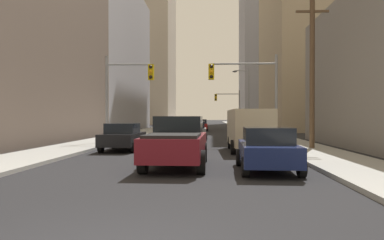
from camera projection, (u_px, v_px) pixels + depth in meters
sidewalk_left at (156, 129)px, 55.44m from camera, size 3.15×160.00×0.15m
sidewalk_right at (248, 129)px, 54.74m from camera, size 3.15×160.00×0.15m
pickup_truck_maroon at (177, 142)px, 14.32m from camera, size 2.20×5.44×1.90m
cargo_van_beige at (249, 128)px, 20.58m from camera, size 2.17×5.28×2.26m
sedan_navy at (267, 149)px, 13.10m from camera, size 1.95×4.25×1.52m
sedan_black at (123, 137)px, 21.08m from camera, size 1.95×4.22×1.52m
sedan_grey at (195, 131)px, 30.19m from camera, size 1.95×4.23×1.52m
sedan_red at (201, 125)px, 49.67m from camera, size 1.95×4.22×1.52m
traffic_signal_near_left at (127, 85)px, 25.70m from camera, size 3.31×0.44×6.00m
traffic_signal_near_right at (246, 84)px, 25.28m from camera, size 4.58×0.44×6.00m
traffic_signal_far_right at (228, 103)px, 59.25m from camera, size 3.94×0.44×6.00m
utility_pole_right at (312, 64)px, 21.07m from camera, size 2.20×0.28×9.11m
street_lamp_right at (246, 94)px, 44.85m from camera, size 2.04×0.32×7.50m
building_left_mid_office at (81, 57)px, 52.54m from camera, size 14.90×26.23×20.09m
building_left_far_tower at (144, 20)px, 95.84m from camera, size 14.18×19.28×52.66m
building_right_mid_block at (339, 23)px, 53.37m from camera, size 19.84×21.45×30.00m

